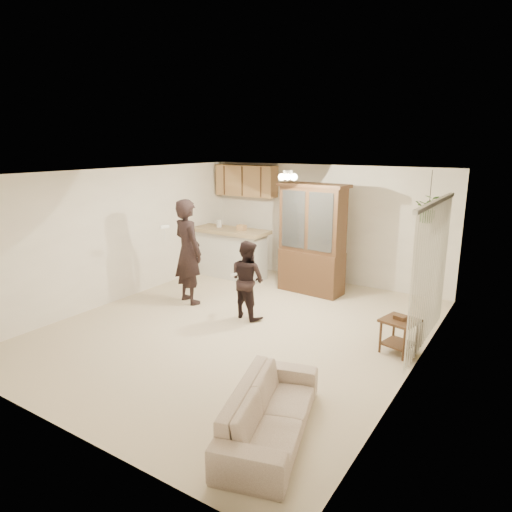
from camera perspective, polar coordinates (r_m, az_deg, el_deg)
The scene contains 23 objects.
floor at distance 7.56m, azimuth -2.08°, elevation -8.94°, with size 6.50×6.50×0.00m, color beige.
ceiling at distance 6.98m, azimuth -2.27°, elevation 10.32°, with size 5.50×6.50×0.02m, color white.
wall_back at distance 9.96m, azimuth 8.55°, elevation 4.02°, with size 5.50×0.02×2.50m, color white.
wall_front at distance 4.98m, azimuth -24.14°, elevation -7.18°, with size 5.50×0.02×2.50m, color white.
wall_left at distance 8.99m, azimuth -16.76°, elevation 2.51°, with size 0.02×6.50×2.50m, color white.
wall_right at distance 6.09m, azimuth 19.65°, elevation -3.00°, with size 0.02×6.50×2.50m, color white.
breakfast_bar at distance 10.25m, azimuth -3.17°, elevation 0.15°, with size 1.60×0.55×1.00m, color silver.
bar_top at distance 10.13m, azimuth -3.21°, elevation 3.17°, with size 1.75×0.70×0.08m, color #9D865E.
upper_cabinets at distance 10.61m, azimuth -1.21°, elevation 9.40°, with size 1.50×0.34×0.70m, color #966141.
vertical_blinds at distance 6.99m, azimuth 20.94°, elevation -2.26°, with size 0.06×2.30×2.10m, color beige, non-canonical shape.
ceiling_fixture at distance 7.91m, azimuth 3.99°, elevation 9.99°, with size 0.36×0.36×0.20m, color #F5E5B8, non-canonical shape.
hanging_plant at distance 8.37m, azimuth 20.81°, elevation 5.55°, with size 0.43×0.37×0.48m, color #255321.
plant_cord at distance 8.33m, azimuth 21.00°, elevation 7.76°, with size 0.01×0.01×0.65m, color black.
sofa at distance 4.89m, azimuth 1.80°, elevation -17.79°, with size 1.87×0.73×0.73m, color beige.
adult at distance 8.57m, azimuth -8.47°, elevation 0.01°, with size 0.66×0.43×1.80m, color black.
child at distance 7.78m, azimuth -1.10°, elevation -2.97°, with size 0.66×0.51×1.35m, color black.
china_hutch at distance 9.10m, azimuth 7.03°, elevation 2.03°, with size 1.42×0.63×2.18m.
side_table at distance 6.93m, azimuth 17.41°, elevation -9.45°, with size 0.56×0.56×0.56m.
chair_bar at distance 10.85m, azimuth -4.69°, elevation -0.22°, with size 0.58×0.58×1.04m.
chair_hutch_left at distance 9.73m, azimuth 8.49°, elevation -1.84°, with size 0.71×0.71×1.14m.
chair_hutch_right at distance 9.75m, azimuth 9.15°, elevation -1.72°, with size 0.57×0.57×1.19m.
controller_adult at distance 8.23m, azimuth -11.38°, elevation 3.61°, with size 0.05×0.17×0.05m, color white.
controller_child at distance 7.53m, azimuth -2.80°, elevation -2.34°, with size 0.04×0.12×0.04m, color white.
Camera 1 is at (3.98, -5.72, 2.94)m, focal length 32.00 mm.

